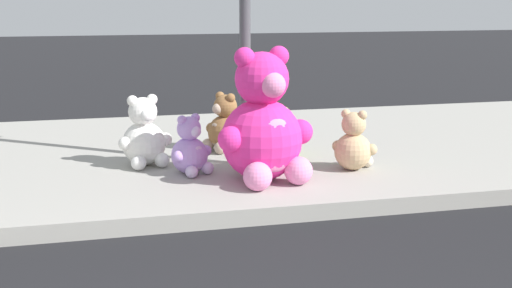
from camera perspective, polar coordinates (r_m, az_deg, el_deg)
sidewalk at (r=7.31m, az=-9.98°, el=-1.27°), size 28.00×4.40×0.15m
plush_pink_large at (r=5.99m, az=0.68°, el=1.42°), size 0.94×0.88×1.24m
plush_lavender at (r=6.29m, az=-5.77°, el=-0.55°), size 0.40×0.42×0.58m
plush_lime at (r=7.05m, az=2.29°, el=0.73°), size 0.37×0.35×0.51m
plush_brown at (r=7.21m, az=-2.81°, el=1.46°), size 0.47×0.46×0.65m
plush_tan at (r=6.50m, az=8.58°, el=-0.13°), size 0.43×0.43×0.60m
plush_white at (r=6.66m, az=-9.79°, el=0.57°), size 0.55×0.51×0.72m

